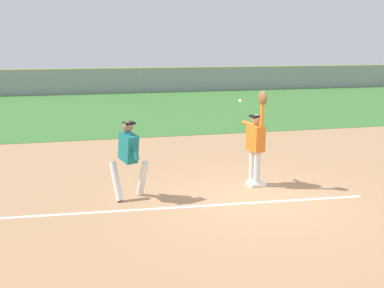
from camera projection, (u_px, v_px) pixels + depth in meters
name	position (u px, v px, depth m)	size (l,w,h in m)	color
ground_plane	(255.00, 198.00, 9.47)	(70.18, 70.18, 0.00)	tan
outfield_grass	(160.00, 108.00, 22.66)	(49.50, 14.38, 0.01)	#3D7533
chalk_foul_line	(85.00, 213.00, 8.63)	(12.00, 0.10, 0.01)	white
first_base	(256.00, 183.00, 10.34)	(0.38, 0.38, 0.08)	white
fielder	(256.00, 140.00, 10.09)	(0.36, 0.89, 2.28)	silver
runner	(129.00, 154.00, 9.24)	(0.89, 0.81, 1.72)	white
baseball	(240.00, 101.00, 10.05)	(0.07, 0.07, 0.07)	white
outfield_fence	(144.00, 80.00, 29.29)	(49.58, 0.08, 1.68)	#93999E
parked_car_tan	(31.00, 80.00, 31.20)	(4.56, 2.45, 1.25)	tan
parked_car_silver	(126.00, 79.00, 32.74)	(4.56, 2.45, 1.25)	#B7B7BC
parked_car_blue	(203.00, 76.00, 34.69)	(4.42, 2.16, 1.25)	#23389E
parked_car_white	(275.00, 75.00, 36.05)	(4.58, 2.48, 1.25)	white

